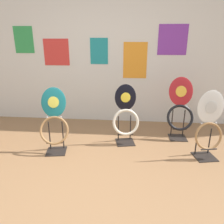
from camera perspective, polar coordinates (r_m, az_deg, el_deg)
The scene contains 6 objects.
ground_plane at distance 2.51m, azimuth -8.48°, elevation -20.91°, with size 14.00×14.00×0.00m, color #8E6642.
wall_back at distance 4.19m, azimuth -1.90°, elevation 14.90°, with size 8.00×0.07×2.60m.
toilet_seat_display_teal_sax at distance 3.21m, azimuth -14.86°, elevation -2.39°, with size 0.43×0.36×0.94m.
toilet_seat_display_white_plain at distance 3.21m, azimuth 23.96°, elevation -3.91°, with size 0.40×0.33×0.95m.
toilet_seat_display_jazz_black at distance 3.37m, azimuth 3.58°, elevation -1.54°, with size 0.44×0.33×0.93m.
toilet_seat_display_crimson_swirl at distance 3.68m, azimuth 17.37°, elevation 0.48°, with size 0.43×0.31×1.00m.
Camera 1 is at (0.52, -1.86, 1.60)m, focal length 35.00 mm.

